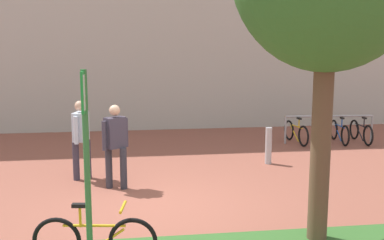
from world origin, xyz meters
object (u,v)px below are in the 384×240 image
at_px(bike_at_sign, 95,240).
at_px(person_shirt_white, 81,135).
at_px(parking_sign_post, 86,142).
at_px(person_suited_navy, 115,141).
at_px(bike_rack_cluster, 329,131).
at_px(bollard_steel, 268,146).

xyz_separation_m(bike_at_sign, person_shirt_white, (-0.53, 4.11, 0.63)).
height_order(parking_sign_post, person_suited_navy, parking_sign_post).
bearing_deg(person_suited_navy, bike_at_sign, -93.70).
height_order(parking_sign_post, bike_at_sign, parking_sign_post).
bearing_deg(person_shirt_white, parking_sign_post, -83.58).
xyz_separation_m(parking_sign_post, person_suited_navy, (0.27, 3.45, -0.72)).
height_order(parking_sign_post, bike_rack_cluster, parking_sign_post).
bearing_deg(bike_at_sign, bollard_steel, 51.26).
height_order(bike_at_sign, bollard_steel, bollard_steel).
xyz_separation_m(bike_at_sign, bollard_steel, (3.86, 4.81, 0.10)).
relative_size(parking_sign_post, bike_rack_cluster, 0.99).
bearing_deg(person_suited_navy, bollard_steel, 22.03).
distance_m(parking_sign_post, person_shirt_white, 4.32).
xyz_separation_m(parking_sign_post, bollard_steel, (3.92, 4.93, -1.26)).
bearing_deg(parking_sign_post, person_shirt_white, 96.42).
height_order(parking_sign_post, bollard_steel, parking_sign_post).
bearing_deg(bike_rack_cluster, parking_sign_post, -132.31).
bearing_deg(bike_rack_cluster, person_suited_navy, -149.74).
bearing_deg(bollard_steel, bike_at_sign, -128.74).
height_order(bike_rack_cluster, person_suited_navy, person_suited_navy).
height_order(bike_rack_cluster, bollard_steel, bollard_steel).
distance_m(person_suited_navy, person_shirt_white, 1.08).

